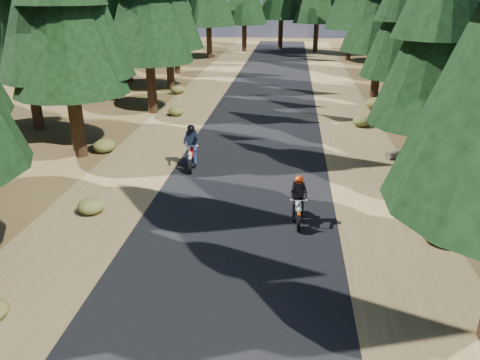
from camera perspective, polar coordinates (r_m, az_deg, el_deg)
name	(u,v)px	position (r m, az deg, el deg)	size (l,w,h in m)	color
ground	(234,235)	(13.52, -0.69, -6.72)	(120.00, 120.00, 0.00)	#402F16
road	(250,172)	(18.03, 1.20, 0.95)	(6.00, 100.00, 0.01)	black
shoulder_l	(134,168)	(18.96, -12.79, 1.46)	(3.20, 100.00, 0.01)	brown
shoulder_r	(372,177)	(18.25, 15.74, 0.34)	(3.20, 100.00, 0.01)	brown
log_near	(427,145)	(22.32, 21.80, 3.97)	(0.32, 0.32, 5.24)	#4C4233
understory_shrubs	(269,137)	(21.55, 3.51, 5.26)	(13.97, 25.07, 0.68)	#474C1E
rider_lead	(298,208)	(14.11, 7.09, -3.35)	(0.54, 1.64, 1.45)	beige
rider_follow	(192,154)	(18.43, -5.93, 3.18)	(0.79, 1.95, 1.69)	#970D0A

